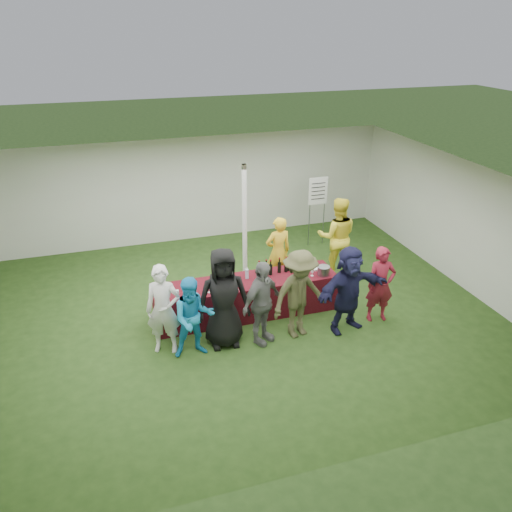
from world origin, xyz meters
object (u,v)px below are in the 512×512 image
object	(u,v)px
customer_3	(262,303)
staff_back	(337,236)
staff_pourer	(278,252)
customer_4	(299,294)
wine_list_sign	(318,196)
serving_table	(246,297)
customer_6	(381,285)
dump_bucket	(324,271)
customer_0	(163,310)
customer_5	(348,289)
customer_2	(224,298)
customer_1	(194,318)

from	to	relation	value
customer_3	staff_back	bearing A→B (deg)	7.96
staff_pourer	customer_4	xyz separation A→B (m)	(-0.28, -1.93, 0.06)
wine_list_sign	customer_3	size ratio (longest dim) A/B	1.12
serving_table	staff_pourer	size ratio (longest dim) A/B	2.26
customer_3	customer_6	xyz separation A→B (m)	(2.40, 0.04, -0.04)
serving_table	dump_bucket	bearing A→B (deg)	-8.18
staff_pourer	serving_table	bearing A→B (deg)	38.46
wine_list_sign	customer_0	distance (m)	5.59
wine_list_sign	customer_0	xyz separation A→B (m)	(-4.36, -3.46, -0.49)
dump_bucket	customer_6	size ratio (longest dim) A/B	0.16
customer_5	customer_6	xyz separation A→B (m)	(0.74, 0.12, -0.08)
dump_bucket	customer_2	world-z (taller)	customer_2
customer_6	customer_4	bearing A→B (deg)	-170.02
staff_back	customer_6	distance (m)	2.05
staff_pourer	customer_0	distance (m)	3.17
staff_back	customer_5	distance (m)	2.31
staff_back	customer_3	world-z (taller)	staff_back
staff_back	customer_1	bearing A→B (deg)	48.22
customer_0	customer_3	distance (m)	1.71
customer_0	customer_6	size ratio (longest dim) A/B	1.09
customer_1	customer_2	distance (m)	0.63
dump_bucket	wine_list_sign	world-z (taller)	wine_list_sign
serving_table	customer_3	size ratio (longest dim) A/B	2.24
serving_table	customer_1	xyz separation A→B (m)	(-1.23, -1.00, 0.37)
dump_bucket	customer_5	xyz separation A→B (m)	(0.12, -0.84, 0.01)
wine_list_sign	customer_2	distance (m)	4.89
customer_6	customer_0	bearing A→B (deg)	-174.32
serving_table	customer_0	xyz separation A→B (m)	(-1.69, -0.73, 0.45)
dump_bucket	customer_6	world-z (taller)	customer_6
wine_list_sign	staff_back	xyz separation A→B (m)	(-0.22, -1.62, -0.40)
customer_5	serving_table	bearing A→B (deg)	133.98
customer_3	wine_list_sign	bearing A→B (deg)	21.78
customer_4	customer_6	xyz separation A→B (m)	(1.68, 0.04, -0.10)
customer_2	wine_list_sign	bearing A→B (deg)	50.20
customer_2	dump_bucket	bearing A→B (deg)	18.88
customer_0	customer_5	bearing A→B (deg)	12.68
staff_pourer	customer_3	bearing A→B (deg)	57.41
staff_back	customer_6	world-z (taller)	staff_back
customer_0	customer_5	distance (m)	3.36
wine_list_sign	customer_3	xyz separation A→B (m)	(-2.68, -3.71, -0.51)
staff_pourer	customer_5	size ratio (longest dim) A/B	0.94
customer_0	customer_6	bearing A→B (deg)	15.37
customer_5	customer_4	bearing A→B (deg)	161.72
customer_1	customer_4	bearing A→B (deg)	3.33
serving_table	customer_1	bearing A→B (deg)	-140.69
serving_table	staff_back	bearing A→B (deg)	24.28
customer_2	customer_3	size ratio (longest dim) A/B	1.16
customer_2	customer_5	size ratio (longest dim) A/B	1.10
wine_list_sign	customer_3	distance (m)	4.60
customer_3	customer_6	size ratio (longest dim) A/B	1.05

